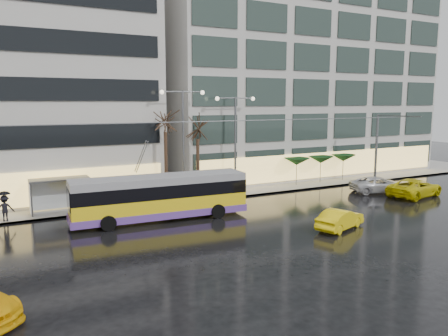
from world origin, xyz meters
TOP-DOWN VIEW (x-y plane):
  - ground at (0.00, 0.00)m, footprint 140.00×140.00m
  - sidewalk at (2.00, 14.00)m, footprint 80.00×10.00m
  - kerb at (2.00, 9.05)m, footprint 80.00×0.10m
  - building_right at (19.00, 19.00)m, footprint 32.00×14.00m
  - trolleybus at (-2.00, 5.38)m, footprint 12.35×5.09m
  - catenary at (1.00, 7.94)m, footprint 42.24×5.12m
  - bus_shelter at (-8.38, 10.69)m, footprint 4.20×1.60m
  - street_lamp_near at (2.00, 10.80)m, footprint 3.96×0.36m
  - street_lamp_far at (7.00, 10.80)m, footprint 3.96×0.36m
  - tree_a at (0.50, 11.00)m, footprint 3.20×3.20m
  - tree_b at (3.50, 11.20)m, footprint 3.20×3.20m
  - parasol_a at (14.00, 11.00)m, footprint 2.50×2.50m
  - parasol_b at (17.00, 11.00)m, footprint 2.50×2.50m
  - parasol_c at (20.00, 11.00)m, footprint 2.50×2.50m
  - taxi_b at (7.58, -2.21)m, footprint 4.29×2.66m
  - taxi_c at (20.23, 2.26)m, footprint 6.09×3.60m
  - sedan_silver at (18.85, 5.00)m, footprint 5.70×3.93m
  - pedestrian_a at (-4.38, 9.40)m, footprint 1.18×1.20m
  - pedestrian_b at (-5.91, 9.41)m, footprint 0.98×0.96m
  - pedestrian_c at (-11.71, 9.46)m, footprint 1.22×0.90m

SIDE VIEW (x-z plane):
  - ground at x=0.00m, z-range 0.00..0.00m
  - sidewalk at x=2.00m, z-range 0.00..0.15m
  - kerb at x=2.00m, z-range 0.00..0.15m
  - taxi_b at x=7.58m, z-range 0.00..1.33m
  - sedan_silver at x=18.85m, z-range 0.00..1.45m
  - taxi_c at x=20.23m, z-range 0.00..1.59m
  - pedestrian_b at x=-5.91m, z-range 0.15..1.75m
  - pedestrian_c at x=-11.71m, z-range 0.21..2.32m
  - trolleybus at x=-2.00m, z-range -1.30..4.37m
  - pedestrian_a at x=-4.38m, z-range 0.54..2.73m
  - bus_shelter at x=-8.38m, z-range 0.71..3.22m
  - parasol_a at x=14.00m, z-range 1.12..3.77m
  - parasol_b at x=17.00m, z-range 1.12..3.77m
  - parasol_c at x=20.00m, z-range 1.12..3.77m
  - catenary at x=1.00m, z-range 0.75..7.75m
  - street_lamp_far at x=7.00m, z-range 1.45..9.98m
  - street_lamp_near at x=2.00m, z-range 1.48..10.51m
  - tree_b at x=3.50m, z-range 2.55..10.25m
  - tree_a at x=0.50m, z-range 2.89..11.29m
  - building_right at x=19.00m, z-range 0.15..25.15m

